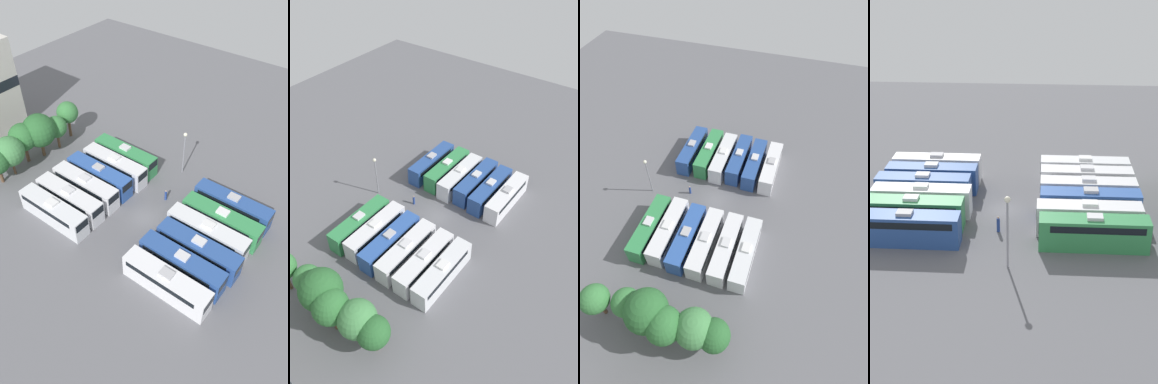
# 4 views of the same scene
# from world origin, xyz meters

# --- Properties ---
(ground_plane) EXTENTS (117.82, 117.82, 0.00)m
(ground_plane) POSITION_xyz_m (0.00, 0.00, 0.00)
(ground_plane) COLOR slate
(bus_0) EXTENTS (2.49, 11.16, 3.74)m
(bus_0) POSITION_xyz_m (-7.83, -9.24, 1.86)
(bus_0) COLOR white
(bus_0) RESTS_ON ground_plane
(bus_1) EXTENTS (2.49, 11.16, 3.74)m
(bus_1) POSITION_xyz_m (-4.66, -9.29, 1.86)
(bus_1) COLOR #284C93
(bus_1) RESTS_ON ground_plane
(bus_2) EXTENTS (2.49, 11.16, 3.74)m
(bus_2) POSITION_xyz_m (-1.54, -9.69, 1.86)
(bus_2) COLOR #284C93
(bus_2) RESTS_ON ground_plane
(bus_3) EXTENTS (2.49, 11.16, 3.74)m
(bus_3) POSITION_xyz_m (1.52, -9.22, 1.86)
(bus_3) COLOR silver
(bus_3) RESTS_ON ground_plane
(bus_4) EXTENTS (2.49, 11.16, 3.74)m
(bus_4) POSITION_xyz_m (4.59, -9.61, 1.86)
(bus_4) COLOR #338C4C
(bus_4) RESTS_ON ground_plane
(bus_5) EXTENTS (2.49, 11.16, 3.74)m
(bus_5) POSITION_xyz_m (8.01, -9.46, 1.86)
(bus_5) COLOR #284C93
(bus_5) RESTS_ON ground_plane
(bus_6) EXTENTS (2.49, 11.16, 3.74)m
(bus_6) POSITION_xyz_m (-7.94, 9.66, 1.86)
(bus_6) COLOR silver
(bus_6) RESTS_ON ground_plane
(bus_7) EXTENTS (2.49, 11.16, 3.74)m
(bus_7) POSITION_xyz_m (-4.85, 9.70, 1.86)
(bus_7) COLOR silver
(bus_7) RESTS_ON ground_plane
(bus_8) EXTENTS (2.49, 11.16, 3.74)m
(bus_8) POSITION_xyz_m (-1.57, 9.71, 1.86)
(bus_8) COLOR silver
(bus_8) RESTS_ON ground_plane
(bus_9) EXTENTS (2.49, 11.16, 3.74)m
(bus_9) POSITION_xyz_m (1.49, 9.74, 1.86)
(bus_9) COLOR #2D56A8
(bus_9) RESTS_ON ground_plane
(bus_10) EXTENTS (2.49, 11.16, 3.74)m
(bus_10) POSITION_xyz_m (4.72, 9.42, 1.86)
(bus_10) COLOR silver
(bus_10) RESTS_ON ground_plane
(bus_11) EXTENTS (2.49, 11.16, 3.74)m
(bus_11) POSITION_xyz_m (7.74, 9.72, 1.86)
(bus_11) COLOR #338C4C
(bus_11) RESTS_ON ground_plane
(worker_person) EXTENTS (0.36, 0.36, 1.81)m
(worker_person) POSITION_xyz_m (5.01, -0.27, 0.84)
(worker_person) COLOR navy
(worker_person) RESTS_ON ground_plane
(light_pole) EXTENTS (0.60, 0.60, 7.59)m
(light_pole) POSITION_xyz_m (11.85, 1.24, 5.16)
(light_pole) COLOR gray
(light_pole) RESTS_ON ground_plane
(tree_0) EXTENTS (4.01, 4.01, 6.00)m
(tree_0) POSITION_xyz_m (-7.28, 22.41, 3.97)
(tree_0) COLOR brown
(tree_0) RESTS_ON ground_plane
(tree_1) EXTENTS (4.80, 4.80, 6.78)m
(tree_1) POSITION_xyz_m (-4.81, 22.45, 4.37)
(tree_1) COLOR brown
(tree_1) RESTS_ON ground_plane
(tree_2) EXTENTS (4.54, 4.54, 7.06)m
(tree_2) POSITION_xyz_m (-1.35, 23.32, 4.76)
(tree_2) COLOR brown
(tree_2) RESTS_ON ground_plane
(tree_3) EXTENTS (5.52, 5.52, 7.73)m
(tree_3) POSITION_xyz_m (1.31, 22.47, 4.95)
(tree_3) COLOR brown
(tree_3) RESTS_ON ground_plane
(tree_4) EXTENTS (3.71, 3.71, 6.00)m
(tree_4) POSITION_xyz_m (4.52, 22.09, 4.12)
(tree_4) COLOR brown
(tree_4) RESTS_ON ground_plane
(tree_5) EXTENTS (3.78, 3.78, 6.71)m
(tree_5) POSITION_xyz_m (8.19, 23.05, 4.77)
(tree_5) COLOR brown
(tree_5) RESTS_ON ground_plane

